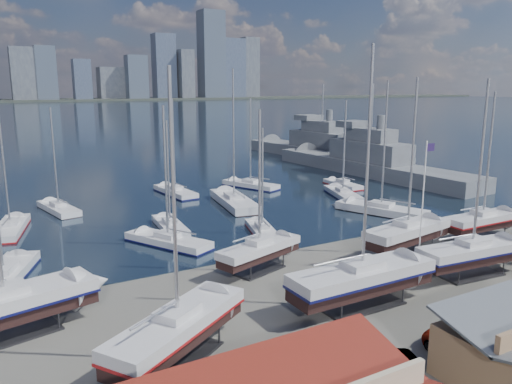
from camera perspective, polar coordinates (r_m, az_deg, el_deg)
ground at (r=43.25m, az=12.26°, el=-10.05°), size 1400.00×1400.00×0.00m
water at (r=341.03m, az=-25.28°, el=8.13°), size 1400.00×600.00×0.40m
sailboat_cradle_0 at (r=36.64m, az=-26.75°, el=-11.54°), size 11.91×5.68×18.36m
sailboat_cradle_1 at (r=30.75m, az=-8.89°, el=-15.03°), size 10.58×8.22×17.11m
sailboat_cradle_2 at (r=44.02m, az=0.40°, el=-6.61°), size 8.90×4.90×14.16m
sailboat_cradle_3 at (r=38.04m, az=12.04°, el=-9.56°), size 11.80×3.30×18.84m
sailboat_cradle_4 at (r=50.87m, az=16.92°, el=-4.41°), size 10.69×4.46×16.85m
sailboat_cradle_5 at (r=46.80m, az=23.49°, el=-6.35°), size 10.55×3.84×16.63m
sailboat_cradle_6 at (r=58.36m, az=24.49°, el=-2.98°), size 9.60×2.79×15.51m
sailboat_moored_0 at (r=47.16m, az=-26.83°, el=-8.83°), size 6.72×10.90×15.79m
sailboat_moored_1 at (r=62.30m, az=-26.24°, el=-3.89°), size 5.08×10.30×14.83m
sailboat_moored_2 at (r=69.79m, az=-21.62°, el=-1.88°), size 4.34×9.64×14.06m
sailboat_moored_3 at (r=52.24m, az=-10.00°, el=-5.71°), size 7.01×10.14×14.89m
sailboat_moored_4 at (r=57.91m, az=-9.78°, el=-3.92°), size 3.25×8.77×12.94m
sailboat_moored_5 at (r=76.13m, az=-9.20°, el=-0.09°), size 3.68×10.21×14.96m
sailboat_moored_6 at (r=55.37m, az=0.71°, el=-4.50°), size 4.53×8.50×12.24m
sailboat_moored_7 at (r=68.43m, az=-2.52°, el=-1.29°), size 5.74×13.12×19.17m
sailboat_moored_8 at (r=80.37m, az=-0.62°, el=0.71°), size 6.38×10.25×14.86m
sailboat_moored_9 at (r=65.86m, az=14.10°, el=-2.17°), size 7.30×11.98×17.51m
sailboat_moored_10 at (r=74.66m, az=9.88°, el=-0.35°), size 5.91×10.24×14.77m
sailboat_moored_11 at (r=82.37m, az=9.88°, el=0.81°), size 2.83×8.36×12.30m
naval_ship_east at (r=94.95m, az=12.80°, el=2.98°), size 9.41×46.13×18.13m
naval_ship_west at (r=113.97m, az=7.45°, el=4.64°), size 11.74×46.10×18.10m
car_a at (r=27.94m, az=3.30°, el=-21.05°), size 3.04×5.00×1.59m
car_b at (r=31.12m, az=14.60°, el=-18.04°), size 4.16×2.55×1.29m
car_c at (r=33.92m, az=22.64°, el=-15.95°), size 3.14×5.04×1.30m
flagpole at (r=45.89m, az=18.61°, el=-0.53°), size 1.02×0.12×11.47m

